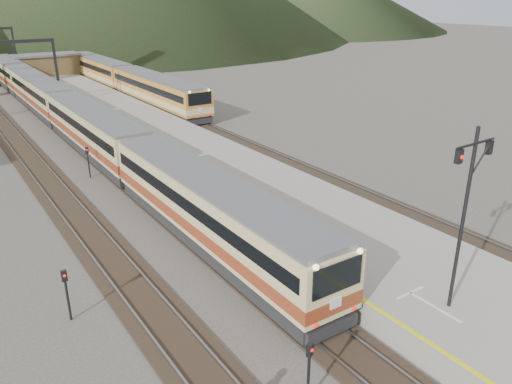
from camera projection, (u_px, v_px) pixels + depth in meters
track_main at (85, 144)px, 44.02m from camera, size 2.60×200.00×0.23m
track_far at (24, 153)px, 41.43m from camera, size 2.60×200.00×0.23m
track_second at (201, 126)px, 49.98m from camera, size 2.60×200.00×0.23m
platform at (153, 135)px, 45.22m from camera, size 8.00×100.00×1.00m
gantry_near at (9, 64)px, 52.10m from camera, size 9.55×0.25×8.00m
station_shed at (47, 64)px, 75.36m from camera, size 9.40×4.40×3.10m
main_train at (64, 110)px, 48.16m from camera, size 2.82×77.33×3.44m
second_train at (125, 78)px, 65.40m from camera, size 3.09×42.01×3.77m
signal_mast at (466, 203)px, 17.87m from camera, size 2.20×0.24×7.17m
short_signal_a at (309, 365)px, 15.68m from camera, size 0.27×0.23×2.27m
short_signal_b at (88, 158)px, 35.53m from camera, size 0.25×0.20×2.27m
short_signal_c at (66, 289)px, 19.75m from camera, size 0.23×0.17×2.27m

